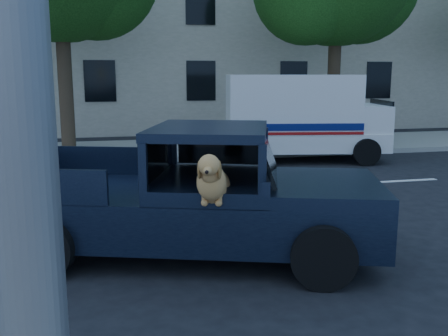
% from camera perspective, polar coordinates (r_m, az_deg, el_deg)
% --- Properties ---
extents(ground, '(120.00, 120.00, 0.00)m').
position_cam_1_polar(ground, '(7.73, 8.60, -8.09)').
color(ground, black).
rests_on(ground, ground).
extents(far_sidewalk, '(60.00, 4.00, 0.15)m').
position_cam_1_polar(far_sidewalk, '(16.40, -3.29, 2.27)').
color(far_sidewalk, gray).
rests_on(far_sidewalk, ground).
extents(lane_stripes, '(21.60, 0.14, 0.01)m').
position_cam_1_polar(lane_stripes, '(11.51, 11.65, -1.91)').
color(lane_stripes, silver).
rests_on(lane_stripes, ground).
extents(building_main, '(26.00, 6.00, 9.00)m').
position_cam_1_polar(building_main, '(24.07, 0.81, 15.53)').
color(building_main, beige).
rests_on(building_main, ground).
extents(pickup_truck, '(5.36, 3.42, 1.79)m').
position_cam_1_polar(pickup_truck, '(6.89, -4.30, -5.08)').
color(pickup_truck, black).
rests_on(pickup_truck, ground).
extents(mail_truck, '(4.76, 2.92, 2.45)m').
position_cam_1_polar(mail_truck, '(14.62, 8.81, 5.07)').
color(mail_truck, silver).
rests_on(mail_truck, ground).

